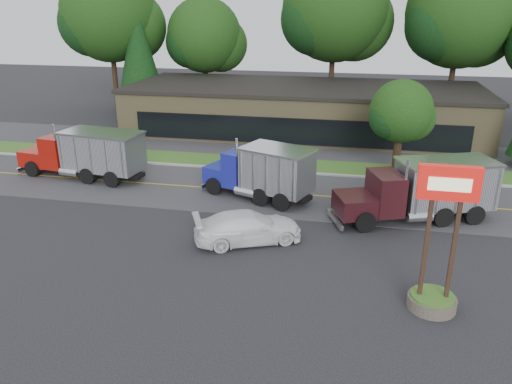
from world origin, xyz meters
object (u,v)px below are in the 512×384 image
rally_car (248,227)px  dump_truck_maroon (424,189)px  bilo_sign (437,263)px  dump_truck_red (88,153)px  dump_truck_blue (263,171)px

rally_car → dump_truck_maroon: bearing=-87.1°
bilo_sign → dump_truck_red: size_ratio=0.63×
dump_truck_blue → dump_truck_maroon: (9.32, -1.33, 0.01)m
dump_truck_red → dump_truck_maroon: bearing=-179.4°
dump_truck_maroon → rally_car: size_ratio=1.66×
dump_truck_maroon → rally_car: (-8.94, -4.75, -1.02)m
dump_truck_red → bilo_sign: bearing=158.8°
bilo_sign → dump_truck_red: (-21.43, 11.84, -0.21)m
dump_truck_blue → dump_truck_maroon: bearing=-167.0°
bilo_sign → dump_truck_blue: bilo_sign is taller
dump_truck_maroon → dump_truck_red: bearing=-27.7°
bilo_sign → dump_truck_blue: 13.66m
dump_truck_red → rally_car: size_ratio=1.73×
dump_truck_blue → rally_car: size_ratio=1.35×
dump_truck_red → rally_car: (12.96, -7.50, -1.02)m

